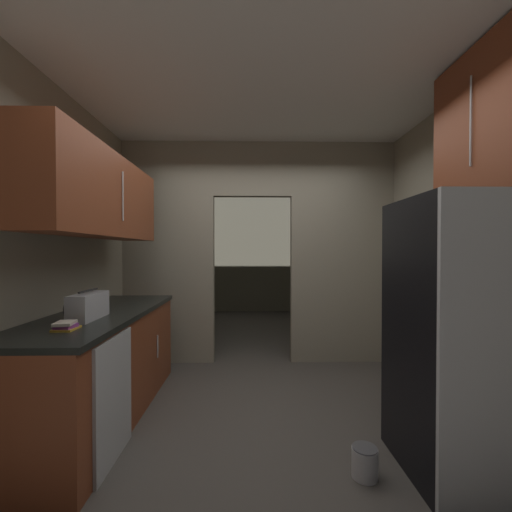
# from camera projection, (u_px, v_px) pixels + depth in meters

# --- Properties ---
(ground) EXTENTS (20.00, 20.00, 0.00)m
(ground) POSITION_uv_depth(u_px,v_px,m) (264.00, 424.00, 2.64)
(ground) COLOR #47423D
(kitchen_overhead_slab) EXTENTS (3.81, 7.05, 0.06)m
(kitchen_overhead_slab) POSITION_uv_depth(u_px,v_px,m) (262.00, 102.00, 3.06)
(kitchen_overhead_slab) COLOR silver
(kitchen_partition) EXTENTS (3.41, 0.12, 2.78)m
(kitchen_partition) POSITION_uv_depth(u_px,v_px,m) (260.00, 245.00, 4.15)
(kitchen_partition) COLOR gray
(kitchen_partition) RESTS_ON ground
(adjoining_room_shell) EXTENTS (3.41, 3.54, 2.78)m
(adjoining_room_shell) POSITION_uv_depth(u_px,v_px,m) (256.00, 252.00, 6.46)
(adjoining_room_shell) COLOR gray
(adjoining_room_shell) RESTS_ON ground
(refrigerator) EXTENTS (0.82, 0.77, 1.74)m
(refrigerator) POSITION_uv_depth(u_px,v_px,m) (470.00, 336.00, 2.06)
(refrigerator) COLOR black
(refrigerator) RESTS_ON ground
(lower_cabinet_run) EXTENTS (0.69, 2.04, 0.89)m
(lower_cabinet_run) POSITION_uv_depth(u_px,v_px,m) (102.00, 365.00, 2.74)
(lower_cabinet_run) COLOR brown
(lower_cabinet_run) RESTS_ON ground
(dishwasher) EXTENTS (0.02, 0.56, 0.83)m
(dishwasher) POSITION_uv_depth(u_px,v_px,m) (114.00, 399.00, 2.18)
(dishwasher) COLOR #B7BABC
(dishwasher) RESTS_ON ground
(upper_cabinet_counterside) EXTENTS (0.36, 1.84, 0.69)m
(upper_cabinet_counterside) POSITION_uv_depth(u_px,v_px,m) (101.00, 196.00, 2.72)
(upper_cabinet_counterside) COLOR brown
(upper_cabinet_fridgeside) EXTENTS (0.36, 0.91, 0.99)m
(upper_cabinet_fridgeside) POSITION_uv_depth(u_px,v_px,m) (498.00, 121.00, 2.15)
(upper_cabinet_fridgeside) COLOR brown
(boombox) EXTENTS (0.16, 0.39, 0.22)m
(boombox) POSITION_uv_depth(u_px,v_px,m) (88.00, 306.00, 2.45)
(boombox) COLOR #B2B2B7
(boombox) RESTS_ON lower_cabinet_run
(book_stack) EXTENTS (0.13, 0.16, 0.05)m
(book_stack) POSITION_uv_depth(u_px,v_px,m) (66.00, 326.00, 2.11)
(book_stack) COLOR gold
(book_stack) RESTS_ON lower_cabinet_run
(paint_can) EXTENTS (0.16, 0.16, 0.19)m
(paint_can) POSITION_uv_depth(u_px,v_px,m) (365.00, 462.00, 2.02)
(paint_can) COLOR silver
(paint_can) RESTS_ON ground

